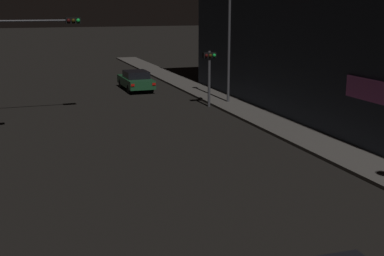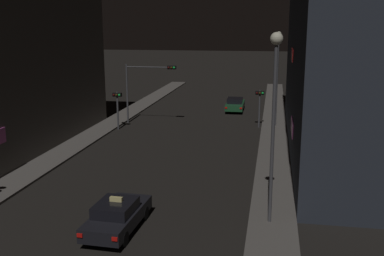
{
  "view_description": "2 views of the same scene",
  "coord_description": "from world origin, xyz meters",
  "px_view_note": "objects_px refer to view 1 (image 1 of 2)",
  "views": [
    {
      "loc": [
        -5.09,
        2.56,
        6.03
      ],
      "look_at": [
        0.74,
        19.11,
        1.8
      ],
      "focal_mm": 47.84,
      "sensor_mm": 36.0,
      "label": 1
    },
    {
      "loc": [
        7.21,
        -9.53,
        9.04
      ],
      "look_at": [
        1.58,
        22.1,
        1.76
      ],
      "focal_mm": 43.06,
      "sensor_mm": 36.0,
      "label": 2
    }
  ],
  "objects_px": {
    "street_lamp_far_block": "(229,17)",
    "traffic_light_right_kerb": "(209,67)",
    "traffic_light_overhead": "(27,45)",
    "far_car": "(136,80)"
  },
  "relations": [
    {
      "from": "traffic_light_right_kerb",
      "to": "street_lamp_far_block",
      "type": "height_order",
      "value": "street_lamp_far_block"
    },
    {
      "from": "street_lamp_far_block",
      "to": "traffic_light_right_kerb",
      "type": "bearing_deg",
      "value": -163.23
    },
    {
      "from": "traffic_light_overhead",
      "to": "far_car",
      "type": "bearing_deg",
      "value": 45.52
    },
    {
      "from": "far_car",
      "to": "street_lamp_far_block",
      "type": "distance_m",
      "value": 9.42
    },
    {
      "from": "traffic_light_right_kerb",
      "to": "traffic_light_overhead",
      "type": "bearing_deg",
      "value": -178.92
    },
    {
      "from": "traffic_light_overhead",
      "to": "street_lamp_far_block",
      "type": "relative_size",
      "value": 0.66
    },
    {
      "from": "far_car",
      "to": "traffic_light_right_kerb",
      "type": "height_order",
      "value": "traffic_light_right_kerb"
    },
    {
      "from": "traffic_light_overhead",
      "to": "street_lamp_far_block",
      "type": "bearing_deg",
      "value": 3.06
    },
    {
      "from": "far_car",
      "to": "traffic_light_overhead",
      "type": "relative_size",
      "value": 0.81
    },
    {
      "from": "far_car",
      "to": "traffic_light_overhead",
      "type": "xyz_separation_m",
      "value": [
        -7.58,
        -7.71,
        3.24
      ]
    }
  ]
}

